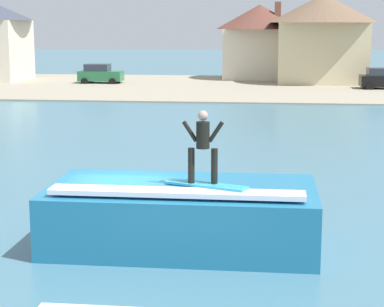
% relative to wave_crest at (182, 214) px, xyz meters
% --- Properties ---
extents(ground_plane, '(260.00, 260.00, 0.00)m').
position_rel_wave_crest_xyz_m(ground_plane, '(-1.55, 0.21, -0.80)').
color(ground_plane, '#406D80').
extents(wave_crest, '(6.68, 3.57, 1.71)m').
position_rel_wave_crest_xyz_m(wave_crest, '(0.00, 0.00, 0.00)').
color(wave_crest, '#1F6D95').
rests_on(wave_crest, ground_plane).
extents(surfboard, '(2.06, 1.15, 0.06)m').
position_rel_wave_crest_xyz_m(surfboard, '(0.66, -0.66, 0.93)').
color(surfboard, '#33A5CC').
rests_on(surfboard, wave_crest).
extents(surfer, '(1.00, 0.32, 1.75)m').
position_rel_wave_crest_xyz_m(surfer, '(0.58, -0.61, 1.94)').
color(surfer, black).
rests_on(surfer, surfboard).
extents(shoreline_bank, '(120.00, 24.68, 0.11)m').
position_rel_wave_crest_xyz_m(shoreline_bank, '(-1.55, 43.73, -0.75)').
color(shoreline_bank, gray).
rests_on(shoreline_bank, ground_plane).
extents(car_near_shore, '(3.96, 2.24, 1.86)m').
position_rel_wave_crest_xyz_m(car_near_shore, '(-13.38, 45.70, 0.14)').
color(car_near_shore, '#23663D').
rests_on(car_near_shore, ground_plane).
extents(car_far_shore, '(3.82, 2.30, 1.86)m').
position_rel_wave_crest_xyz_m(car_far_shore, '(11.47, 42.84, 0.14)').
color(car_far_shore, black).
rests_on(car_far_shore, ground_plane).
extents(house_gabled_white, '(9.86, 9.86, 8.10)m').
position_rel_wave_crest_xyz_m(house_gabled_white, '(6.77, 48.11, 3.93)').
color(house_gabled_white, beige).
rests_on(house_gabled_white, ground_plane).
extents(house_small_cottage, '(8.54, 8.54, 7.53)m').
position_rel_wave_crest_xyz_m(house_small_cottage, '(1.00, 52.47, 3.41)').
color(house_small_cottage, beige).
rests_on(house_small_cottage, ground_plane).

